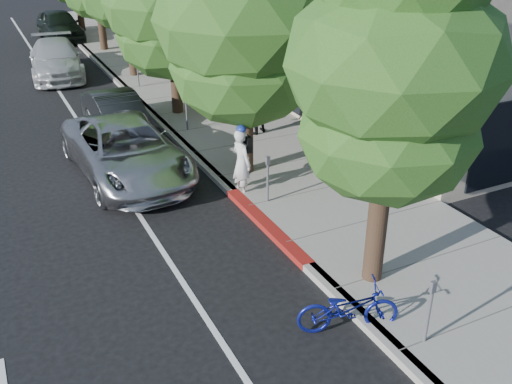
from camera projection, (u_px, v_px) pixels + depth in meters
ground at (286, 247)px, 13.09m from camera, size 120.00×120.00×0.00m
sidewalk at (234, 124)px, 20.39m from camera, size 4.60×56.00×0.15m
curb at (173, 134)px, 19.48m from camera, size 0.30×56.00×0.15m
curb_red_segment at (266, 225)px, 13.86m from camera, size 0.32×4.00×0.15m
street_tree_0 at (394, 69)px, 9.85m from camera, size 3.93×3.93×7.12m
street_tree_1 at (245, 23)px, 14.73m from camera, size 4.83×4.83×7.19m
street_tree_2 at (171, 4)px, 19.68m from camera, size 4.74×4.74×6.76m
cyclist at (242, 163)px, 15.12m from camera, size 0.54×0.74×1.86m
bicycle at (348, 308)px, 10.30m from camera, size 1.99×1.25×0.99m
silver_suv at (126, 150)px, 16.27m from camera, size 2.92×5.86×1.60m
dark_sedan at (118, 115)px, 19.38m from camera, size 1.70×4.33×1.40m
white_pickup at (56, 59)px, 26.23m from camera, size 2.79×5.69×1.59m
dark_suv_far at (60, 25)px, 33.58m from camera, size 2.32×5.19×1.73m
pedestrian at (254, 109)px, 18.99m from camera, size 1.01×0.90×1.71m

